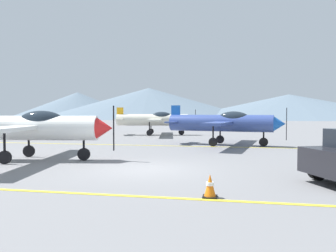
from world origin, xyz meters
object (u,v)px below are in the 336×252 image
at_px(airplane_near, 28,127).
at_px(airplane_mid, 224,123).
at_px(traffic_cone_front, 210,186).
at_px(airplane_far, 155,119).

distance_m(airplane_near, airplane_mid, 11.90).
bearing_deg(traffic_cone_front, airplane_far, 106.48).
xyz_separation_m(airplane_far, traffic_cone_front, (6.43, -21.73, -1.18)).
xyz_separation_m(airplane_mid, traffic_cone_front, (-0.14, -13.24, -1.18)).
xyz_separation_m(airplane_near, traffic_cone_front, (8.27, -4.82, -1.18)).
height_order(airplane_mid, traffic_cone_front, airplane_mid).
bearing_deg(airplane_near, traffic_cone_front, -30.23).
xyz_separation_m(airplane_near, airplane_far, (1.84, 16.91, 0.00)).
xyz_separation_m(airplane_near, airplane_mid, (8.41, 8.42, 0.00)).
bearing_deg(traffic_cone_front, airplane_mid, 89.42).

